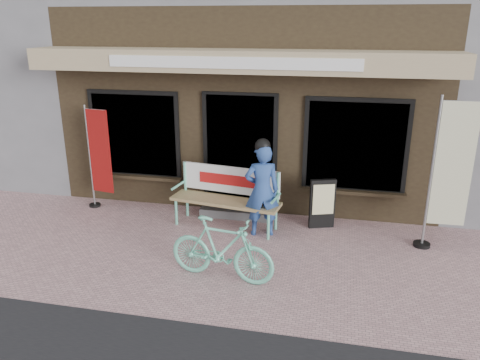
% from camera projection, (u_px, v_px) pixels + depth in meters
% --- Properties ---
extents(ground, '(70.00, 70.00, 0.00)m').
position_uv_depth(ground, '(212.00, 261.00, 6.90)').
color(ground, '#C29496').
rests_on(ground, ground).
extents(storefront, '(7.00, 6.77, 6.00)m').
position_uv_depth(storefront, '(268.00, 38.00, 10.53)').
color(storefront, black).
rests_on(storefront, ground).
extents(bench, '(1.92, 0.75, 1.02)m').
position_uv_depth(bench, '(227.00, 192.00, 7.95)').
color(bench, '#6DD5B4').
rests_on(bench, ground).
extents(person, '(0.64, 0.51, 1.63)m').
position_uv_depth(person, '(262.00, 188.00, 7.53)').
color(person, '#28478A').
rests_on(person, ground).
extents(bicycle, '(1.53, 0.63, 0.89)m').
position_uv_depth(bicycle, '(222.00, 249.00, 6.29)').
color(bicycle, '#6DD5B4').
rests_on(bicycle, ground).
extents(nobori_red, '(0.58, 0.24, 1.94)m').
position_uv_depth(nobori_red, '(98.00, 157.00, 8.56)').
color(nobori_red, gray).
rests_on(nobori_red, ground).
extents(nobori_cream, '(0.69, 0.27, 2.37)m').
position_uv_depth(nobori_cream, '(449.00, 173.00, 6.92)').
color(nobori_cream, gray).
rests_on(nobori_cream, ground).
extents(menu_stand, '(0.43, 0.22, 0.86)m').
position_uv_depth(menu_stand, '(322.00, 203.00, 7.89)').
color(menu_stand, black).
rests_on(menu_stand, ground).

